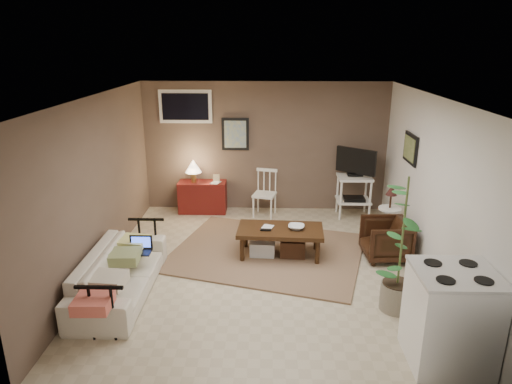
{
  "coord_description": "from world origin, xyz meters",
  "views": [
    {
      "loc": [
        0.07,
        -5.81,
        3.06
      ],
      "look_at": [
        -0.11,
        0.35,
        1.03
      ],
      "focal_mm": 32.0,
      "sensor_mm": 36.0,
      "label": 1
    }
  ],
  "objects_px": {
    "sofa": "(119,266)",
    "spindle_chair": "(265,195)",
    "coffee_table": "(280,240)",
    "red_console": "(202,194)",
    "side_table": "(390,207)",
    "potted_plant": "(402,240)",
    "stove": "(450,317)",
    "armchair": "(386,237)",
    "tv_stand": "(355,181)"
  },
  "relations": [
    {
      "from": "spindle_chair",
      "to": "tv_stand",
      "type": "xyz_separation_m",
      "value": [
        1.62,
        0.0,
        0.27
      ]
    },
    {
      "from": "side_table",
      "to": "armchair",
      "type": "bearing_deg",
      "value": -107.19
    },
    {
      "from": "tv_stand",
      "to": "side_table",
      "type": "relative_size",
      "value": 1.35
    },
    {
      "from": "potted_plant",
      "to": "stove",
      "type": "xyz_separation_m",
      "value": [
        0.25,
        -0.93,
        -0.4
      ]
    },
    {
      "from": "red_console",
      "to": "stove",
      "type": "xyz_separation_m",
      "value": [
        3.04,
        -4.18,
        0.15
      ]
    },
    {
      "from": "coffee_table",
      "to": "sofa",
      "type": "relative_size",
      "value": 0.66
    },
    {
      "from": "red_console",
      "to": "spindle_chair",
      "type": "xyz_separation_m",
      "value": [
        1.18,
        -0.16,
        0.05
      ]
    },
    {
      "from": "red_console",
      "to": "potted_plant",
      "type": "distance_m",
      "value": 4.31
    },
    {
      "from": "coffee_table",
      "to": "red_console",
      "type": "bearing_deg",
      "value": 127.37
    },
    {
      "from": "sofa",
      "to": "potted_plant",
      "type": "bearing_deg",
      "value": -94.38
    },
    {
      "from": "side_table",
      "to": "armchair",
      "type": "xyz_separation_m",
      "value": [
        -0.19,
        -0.61,
        -0.26
      ]
    },
    {
      "from": "spindle_chair",
      "to": "potted_plant",
      "type": "height_order",
      "value": "potted_plant"
    },
    {
      "from": "sofa",
      "to": "red_console",
      "type": "distance_m",
      "value": 3.05
    },
    {
      "from": "armchair",
      "to": "potted_plant",
      "type": "height_order",
      "value": "potted_plant"
    },
    {
      "from": "stove",
      "to": "tv_stand",
      "type": "bearing_deg",
      "value": 93.34
    },
    {
      "from": "tv_stand",
      "to": "armchair",
      "type": "relative_size",
      "value": 1.94
    },
    {
      "from": "coffee_table",
      "to": "spindle_chair",
      "type": "distance_m",
      "value": 1.73
    },
    {
      "from": "coffee_table",
      "to": "sofa",
      "type": "bearing_deg",
      "value": -151.11
    },
    {
      "from": "sofa",
      "to": "spindle_chair",
      "type": "relative_size",
      "value": 2.28
    },
    {
      "from": "red_console",
      "to": "armchair",
      "type": "distance_m",
      "value": 3.52
    },
    {
      "from": "coffee_table",
      "to": "potted_plant",
      "type": "bearing_deg",
      "value": -45.41
    },
    {
      "from": "spindle_chair",
      "to": "side_table",
      "type": "height_order",
      "value": "side_table"
    },
    {
      "from": "red_console",
      "to": "sofa",
      "type": "bearing_deg",
      "value": -101.71
    },
    {
      "from": "coffee_table",
      "to": "red_console",
      "type": "distance_m",
      "value": 2.34
    },
    {
      "from": "sofa",
      "to": "side_table",
      "type": "xyz_separation_m",
      "value": [
        3.79,
        1.73,
        0.2
      ]
    },
    {
      "from": "red_console",
      "to": "potted_plant",
      "type": "xyz_separation_m",
      "value": [
        2.79,
        -3.25,
        0.55
      ]
    },
    {
      "from": "coffee_table",
      "to": "spindle_chair",
      "type": "bearing_deg",
      "value": 97.99
    },
    {
      "from": "coffee_table",
      "to": "tv_stand",
      "type": "height_order",
      "value": "tv_stand"
    },
    {
      "from": "coffee_table",
      "to": "red_console",
      "type": "relative_size",
      "value": 1.26
    },
    {
      "from": "spindle_chair",
      "to": "red_console",
      "type": "bearing_deg",
      "value": 172.5
    },
    {
      "from": "coffee_table",
      "to": "side_table",
      "type": "distance_m",
      "value": 1.88
    },
    {
      "from": "red_console",
      "to": "tv_stand",
      "type": "xyz_separation_m",
      "value": [
        2.8,
        -0.15,
        0.32
      ]
    },
    {
      "from": "armchair",
      "to": "spindle_chair",
      "type": "bearing_deg",
      "value": -136.73
    },
    {
      "from": "spindle_chair",
      "to": "coffee_table",
      "type": "bearing_deg",
      "value": -82.01
    },
    {
      "from": "sofa",
      "to": "coffee_table",
      "type": "bearing_deg",
      "value": -61.11
    },
    {
      "from": "coffee_table",
      "to": "side_table",
      "type": "height_order",
      "value": "side_table"
    },
    {
      "from": "spindle_chair",
      "to": "stove",
      "type": "bearing_deg",
      "value": -65.23
    },
    {
      "from": "sofa",
      "to": "tv_stand",
      "type": "height_order",
      "value": "tv_stand"
    },
    {
      "from": "side_table",
      "to": "spindle_chair",
      "type": "bearing_deg",
      "value": 150.97
    },
    {
      "from": "stove",
      "to": "spindle_chair",
      "type": "bearing_deg",
      "value": 114.77
    },
    {
      "from": "side_table",
      "to": "stove",
      "type": "height_order",
      "value": "stove"
    },
    {
      "from": "spindle_chair",
      "to": "armchair",
      "type": "relative_size",
      "value": 1.3
    },
    {
      "from": "sofa",
      "to": "armchair",
      "type": "xyz_separation_m",
      "value": [
        3.6,
        1.11,
        -0.05
      ]
    },
    {
      "from": "sofa",
      "to": "potted_plant",
      "type": "height_order",
      "value": "potted_plant"
    },
    {
      "from": "coffee_table",
      "to": "potted_plant",
      "type": "relative_size",
      "value": 0.76
    },
    {
      "from": "spindle_chair",
      "to": "tv_stand",
      "type": "height_order",
      "value": "tv_stand"
    },
    {
      "from": "stove",
      "to": "sofa",
      "type": "bearing_deg",
      "value": 161.93
    },
    {
      "from": "coffee_table",
      "to": "armchair",
      "type": "bearing_deg",
      "value": -0.41
    },
    {
      "from": "side_table",
      "to": "coffee_table",
      "type": "bearing_deg",
      "value": -161.07
    },
    {
      "from": "coffee_table",
      "to": "red_console",
      "type": "height_order",
      "value": "red_console"
    }
  ]
}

